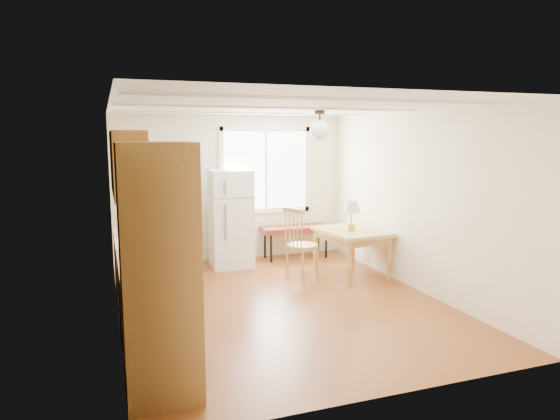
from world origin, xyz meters
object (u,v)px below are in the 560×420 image
refrigerator (231,219)px  bench (296,230)px  chair (298,238)px  dining_table (351,236)px

refrigerator → bench: bearing=10.4°
chair → bench: bearing=47.9°
bench → dining_table: size_ratio=1.03×
refrigerator → chair: (0.78, -1.04, -0.18)m
bench → chair: chair is taller
bench → dining_table: bearing=-69.6°
bench → refrigerator: bearing=-170.4°
bench → dining_table: 1.35m
dining_table → chair: 0.87m
bench → chair: size_ratio=1.15×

